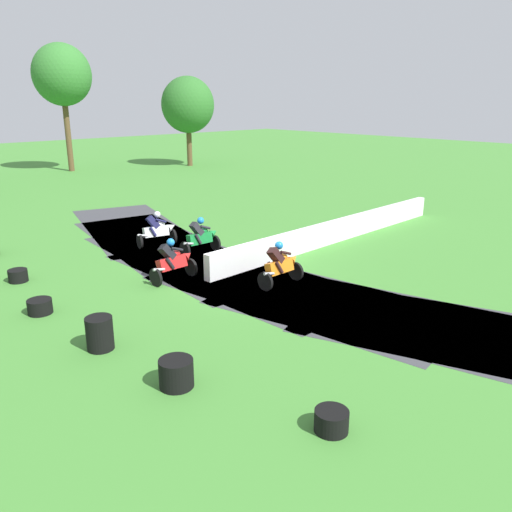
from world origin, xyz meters
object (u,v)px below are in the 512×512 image
(tire_stack_mid_b, at_px, (40,306))
(tire_stack_extra_a, at_px, (176,373))
(motorcycle_lead_white, at_px, (158,230))
(tire_stack_far, at_px, (100,333))
(tire_stack_extra_b, at_px, (331,421))
(motorcycle_trailing_red, at_px, (173,261))
(motorcycle_fourth_orange, at_px, (281,264))
(tire_stack_mid_a, at_px, (18,276))
(motorcycle_chase_green, at_px, (201,236))

(tire_stack_mid_b, xyz_separation_m, tire_stack_extra_a, (0.58, -5.69, 0.10))
(motorcycle_lead_white, xyz_separation_m, tire_stack_extra_a, (-5.55, -9.31, -0.35))
(tire_stack_far, distance_m, tire_stack_extra_b, 5.91)
(motorcycle_trailing_red, distance_m, tire_stack_extra_a, 6.63)
(motorcycle_trailing_red, distance_m, tire_stack_far, 4.98)
(tire_stack_extra_a, bearing_deg, motorcycle_fourth_orange, 25.49)
(tire_stack_far, xyz_separation_m, tire_stack_extra_b, (1.52, -5.71, -0.20))
(tire_stack_mid_b, bearing_deg, tire_stack_mid_a, 80.99)
(motorcycle_lead_white, relative_size, tire_stack_far, 2.14)
(tire_stack_mid_b, relative_size, tire_stack_extra_b, 1.07)
(motorcycle_trailing_red, distance_m, tire_stack_mid_b, 4.30)
(motorcycle_lead_white, xyz_separation_m, motorcycle_trailing_red, (-1.85, -3.81, -0.02))
(tire_stack_far, bearing_deg, tire_stack_mid_b, 94.17)
(tire_stack_mid_a, height_order, tire_stack_mid_b, same)
(motorcycle_lead_white, height_order, motorcycle_fourth_orange, motorcycle_lead_white)
(motorcycle_fourth_orange, xyz_separation_m, tire_stack_far, (-6.30, -0.23, -0.25))
(motorcycle_lead_white, distance_m, motorcycle_fourth_orange, 6.49)
(motorcycle_chase_green, xyz_separation_m, tire_stack_extra_b, (-4.99, -10.36, -0.46))
(tire_stack_far, bearing_deg, motorcycle_trailing_red, 35.53)
(motorcycle_chase_green, bearing_deg, tire_stack_extra_b, -115.73)
(motorcycle_lead_white, relative_size, motorcycle_trailing_red, 1.02)
(motorcycle_fourth_orange, relative_size, tire_stack_far, 2.10)
(motorcycle_fourth_orange, bearing_deg, tire_stack_extra_b, -128.83)
(motorcycle_lead_white, bearing_deg, tire_stack_mid_a, -174.35)
(motorcycle_lead_white, bearing_deg, tire_stack_extra_a, -120.80)
(motorcycle_lead_white, relative_size, tire_stack_mid_a, 2.84)
(tire_stack_mid_a, bearing_deg, motorcycle_fourth_orange, -44.41)
(motorcycle_trailing_red, bearing_deg, tire_stack_extra_a, -123.91)
(motorcycle_lead_white, height_order, tire_stack_extra_b, motorcycle_lead_white)
(tire_stack_mid_a, relative_size, tire_stack_mid_b, 0.91)
(motorcycle_trailing_red, height_order, motorcycle_fourth_orange, motorcycle_fourth_orange)
(motorcycle_lead_white, distance_m, tire_stack_mid_b, 7.14)
(motorcycle_trailing_red, distance_m, tire_stack_mid_a, 5.02)
(motorcycle_fourth_orange, bearing_deg, tire_stack_far, -177.89)
(tire_stack_mid_a, distance_m, tire_stack_mid_b, 3.10)
(tire_stack_extra_a, distance_m, tire_stack_extra_b, 3.32)
(motorcycle_chase_green, relative_size, motorcycle_fourth_orange, 1.00)
(tire_stack_far, bearing_deg, tire_stack_extra_a, -82.18)
(tire_stack_far, height_order, tire_stack_extra_b, tire_stack_far)
(motorcycle_lead_white, xyz_separation_m, motorcycle_fourth_orange, (0.40, -6.48, -0.01))
(motorcycle_chase_green, relative_size, tire_stack_mid_a, 2.80)
(motorcycle_lead_white, relative_size, motorcycle_chase_green, 1.01)
(motorcycle_fourth_orange, distance_m, tire_stack_mid_b, 7.14)
(motorcycle_chase_green, bearing_deg, motorcycle_lead_white, 106.48)
(tire_stack_mid_a, bearing_deg, tire_stack_far, -92.43)
(tire_stack_far, bearing_deg, motorcycle_chase_green, 35.56)
(motorcycle_fourth_orange, relative_size, tire_stack_extra_a, 2.35)
(motorcycle_chase_green, distance_m, tire_stack_extra_b, 11.51)
(motorcycle_trailing_red, height_order, tire_stack_mid_b, motorcycle_trailing_red)
(motorcycle_chase_green, xyz_separation_m, motorcycle_fourth_orange, (-0.21, -4.42, -0.01))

